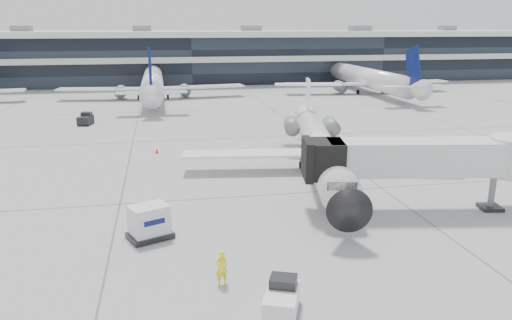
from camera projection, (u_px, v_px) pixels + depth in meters
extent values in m
plane|color=gray|center=(257.00, 196.00, 37.51)|extent=(220.00, 220.00, 0.00)
cube|color=black|center=(189.00, 59.00, 113.96)|extent=(170.00, 22.00, 10.00)
cylinder|color=white|center=(320.00, 149.00, 42.21)|extent=(7.34, 23.72, 2.66)
cone|color=black|center=(345.00, 202.00, 29.46)|extent=(3.16, 3.24, 2.66)
cone|color=white|center=(307.00, 117.00, 55.08)|extent=(3.11, 3.60, 2.53)
cube|color=white|center=(245.00, 154.00, 43.42)|extent=(11.09, 3.96, 0.22)
cube|color=white|center=(393.00, 154.00, 43.27)|extent=(11.14, 5.37, 0.22)
cylinder|color=slate|center=(292.00, 126.00, 49.94)|extent=(2.12, 3.58, 1.48)
cylinder|color=slate|center=(331.00, 126.00, 49.89)|extent=(2.12, 3.58, 1.48)
cube|color=white|center=(308.00, 99.00, 53.97)|extent=(0.78, 2.57, 4.44)
cube|color=white|center=(308.00, 84.00, 53.94)|extent=(7.27, 2.97, 0.16)
cylinder|color=black|center=(335.00, 211.00, 33.69)|extent=(0.28, 0.58, 0.55)
cylinder|color=black|center=(301.00, 165.00, 44.64)|extent=(0.36, 0.67, 0.63)
cylinder|color=black|center=(334.00, 165.00, 44.61)|extent=(0.36, 0.67, 0.63)
cube|color=#ACAFB1|center=(419.00, 157.00, 33.64)|extent=(12.57, 4.48, 2.29)
cube|color=black|center=(326.00, 159.00, 33.52)|extent=(2.73, 3.16, 2.47)
cylinder|color=slate|center=(346.00, 193.00, 34.20)|extent=(0.39, 0.39, 2.47)
cube|color=black|center=(345.00, 206.00, 34.44)|extent=(1.77, 1.48, 0.62)
cylinder|color=slate|center=(492.00, 191.00, 34.40)|extent=(0.44, 0.44, 2.64)
imported|color=#FFFC1A|center=(221.00, 267.00, 24.44)|extent=(0.75, 0.59, 1.80)
cube|color=white|center=(282.00, 302.00, 21.99)|extent=(2.17, 2.73, 0.97)
cube|color=black|center=(283.00, 282.00, 22.34)|extent=(1.46, 1.34, 0.54)
cylinder|color=black|center=(271.00, 297.00, 23.01)|extent=(0.35, 0.51, 0.48)
cylinder|color=black|center=(297.00, 300.00, 22.80)|extent=(0.35, 0.51, 0.48)
cylinder|color=black|center=(265.00, 318.00, 21.37)|extent=(0.35, 0.51, 0.48)
cube|color=black|center=(150.00, 235.00, 29.96)|extent=(3.00, 2.66, 0.30)
cube|color=white|center=(149.00, 219.00, 29.69)|extent=(2.62, 2.34, 1.72)
cone|color=red|center=(157.00, 151.00, 49.90)|extent=(0.33, 0.33, 0.52)
cube|color=red|center=(157.00, 153.00, 49.97)|extent=(0.41, 0.41, 0.03)
cube|color=black|center=(85.00, 120.00, 64.23)|extent=(1.94, 2.69, 1.00)
cube|color=black|center=(87.00, 114.00, 64.59)|extent=(1.41, 1.24, 0.55)
cylinder|color=black|center=(84.00, 121.00, 65.20)|extent=(0.30, 0.52, 0.49)
cylinder|color=black|center=(93.00, 122.00, 65.16)|extent=(0.30, 0.52, 0.49)
cylinder|color=black|center=(79.00, 124.00, 63.49)|extent=(0.30, 0.52, 0.49)
cylinder|color=black|center=(88.00, 124.00, 63.45)|extent=(0.30, 0.52, 0.49)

